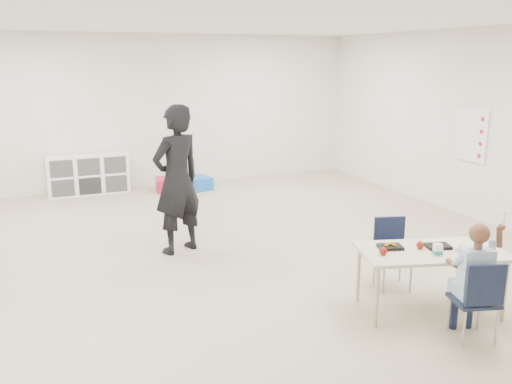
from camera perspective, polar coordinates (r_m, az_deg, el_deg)
name	(u,v)px	position (r m, az deg, el deg)	size (l,w,h in m)	color
room	(236,147)	(6.02, -2.08, 4.74)	(9.00, 9.02, 2.80)	#B8AD8E
table	(429,280)	(5.46, 17.76, -8.82)	(1.47, 1.01, 0.61)	beige
chair_near	(474,299)	(5.05, 21.96, -10.37)	(0.36, 0.33, 0.73)	black
chair_far	(393,255)	(5.86, 14.25, -6.41)	(0.36, 0.33, 0.73)	black
child	(476,276)	(4.97, 22.18, -8.15)	(0.49, 0.49, 1.16)	#B3CFF3
lunch_tray_near	(438,246)	(5.44, 18.61, -5.43)	(0.22, 0.16, 0.03)	black
lunch_tray_far	(390,247)	(5.29, 13.95, -5.63)	(0.22, 0.16, 0.03)	black
milk_carton	(438,250)	(5.23, 18.59, -5.77)	(0.07, 0.07, 0.10)	white
bread_roll	(463,248)	(5.40, 20.98, -5.55)	(0.09, 0.09, 0.07)	tan
apple_near	(420,245)	(5.35, 16.90, -5.36)	(0.07, 0.07, 0.07)	maroon
apple_far	(383,251)	(5.10, 13.24, -6.09)	(0.07, 0.07, 0.07)	maroon
cubby_shelf	(88,174)	(10.08, -17.24, 1.79)	(1.40, 0.40, 0.70)	white
rules_poster	(471,135)	(8.73, 21.74, 5.63)	(0.02, 0.60, 0.80)	white
adult	(177,180)	(6.66, -8.33, 1.27)	(0.67, 0.44, 1.83)	black
bin_red	(167,185)	(10.02, -9.40, 0.78)	(0.36, 0.47, 0.23)	#B4122E
bin_yellow	(177,183)	(10.10, -8.30, 0.91)	(0.36, 0.46, 0.22)	gold
bin_blue	(198,183)	(10.05, -6.09, 0.95)	(0.37, 0.48, 0.24)	blue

